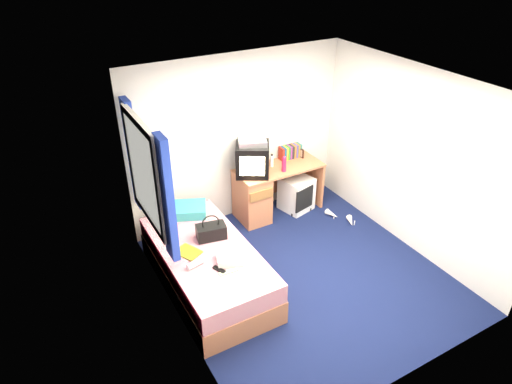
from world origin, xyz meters
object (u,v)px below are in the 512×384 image
white_heels (341,218)px  colour_swatch_fan (228,272)px  vcr (252,142)px  magazine (188,252)px  water_bottle (195,263)px  pink_water_bottle (284,165)px  desk (262,192)px  storage_cube (296,194)px  picture_frame (301,153)px  remote_control (219,270)px  handbag (211,231)px  pillow (184,210)px  towel (230,258)px  bed (208,267)px  aerosol_can (272,161)px  crt_tv (252,159)px

white_heels → colour_swatch_fan: bearing=-160.4°
vcr → magazine: (-1.39, -0.97, -0.69)m
colour_swatch_fan → water_bottle: bearing=134.9°
pink_water_bottle → magazine: pink_water_bottle is taller
desk → storage_cube: bearing=-9.1°
picture_frame → white_heels: bearing=-77.7°
magazine → water_bottle: water_bottle is taller
remote_control → handbag: bearing=51.0°
pillow → picture_frame: bearing=8.4°
desk → picture_frame: bearing=8.2°
storage_cube → handbag: bearing=-170.5°
picture_frame → towel: bearing=-146.2°
bed → towel: 0.49m
storage_cube → colour_swatch_fan: colour_swatch_fan is taller
aerosol_can → towel: 1.99m
vcr → towel: 1.82m
aerosol_can → water_bottle: bearing=-143.8°
crt_tv → towel: (-1.04, -1.34, -0.39)m
picture_frame → water_bottle: (-2.30, -1.33, -0.24)m
pillow → remote_control: size_ratio=3.50×
storage_cube → magazine: 2.29m
handbag → storage_cube: bearing=34.3°
vcr → towel: bearing=-104.6°
pink_water_bottle → white_heels: bearing=-38.3°
handbag → pillow: bearing=109.0°
picture_frame → remote_control: (-2.10, -1.53, -0.27)m
water_bottle → white_heels: (2.52, 0.53, -0.54)m
water_bottle → aerosol_can: bearing=36.2°
handbag → white_heels: size_ratio=0.74×
picture_frame → magazine: bearing=-157.8°
remote_control → storage_cube: bearing=12.6°
aerosol_can → magazine: size_ratio=0.62×
vcr → colour_swatch_fan: vcr is taller
vcr → remote_control: size_ratio=2.38×
towel → remote_control: (-0.17, -0.08, -0.04)m
remote_control → magazine: bearing=88.8°
crt_tv → picture_frame: bearing=36.8°
remote_control → pink_water_bottle: bearing=15.7°
handbag → towel: 0.51m
white_heels → vcr: bearing=147.7°
desk → crt_tv: crt_tv is taller
magazine → remote_control: size_ratio=1.75×
storage_cube → crt_tv: (-0.71, 0.09, 0.72)m
pillow → pink_water_bottle: pink_water_bottle is taller
aerosol_can → magazine: aerosol_can is taller
remote_control → picture_frame: bearing=13.8°
picture_frame → pink_water_bottle: (-0.47, -0.26, 0.03)m
pink_water_bottle → water_bottle: bearing=-149.6°
pillow → remote_control: pillow is taller
aerosol_can → towel: (-1.39, -1.40, -0.25)m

